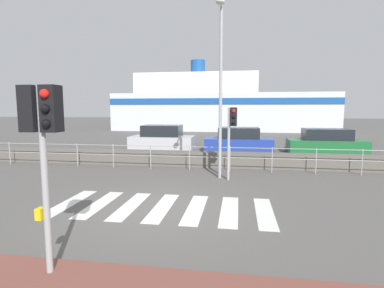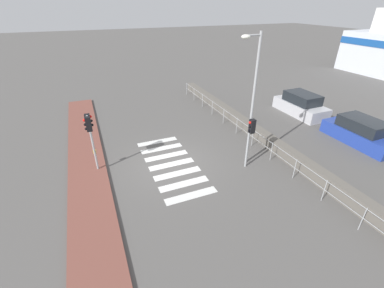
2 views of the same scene
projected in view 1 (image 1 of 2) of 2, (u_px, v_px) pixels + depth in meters
The scene contains 11 objects.
ground_plane at pixel (159, 207), 8.09m from camera, with size 160.00×160.00×0.00m, color #565451.
crosswalk at pixel (162, 207), 8.07m from camera, with size 5.85×2.40×0.01m.
seawall at pixel (192, 159), 13.83m from camera, with size 23.21×0.55×0.69m.
harbor_fence at pixel (189, 154), 12.93m from camera, with size 20.93×0.04×1.07m.
traffic_light_near at pixel (42, 130), 4.41m from camera, with size 0.58×0.41×2.99m.
traffic_light_far at pixel (232, 127), 10.95m from camera, with size 0.34×0.32×2.70m.
streetlamp at pixel (221, 73), 10.89m from camera, with size 0.32×1.00×6.42m.
ferry_boat at pixel (217, 106), 38.06m from camera, with size 26.32×8.63×8.73m.
parked_car_silver at pixel (162, 139), 19.46m from camera, with size 4.09×1.83×1.59m.
parked_car_blue at pixel (239, 141), 18.71m from camera, with size 4.15×1.83×1.49m.
parked_car_green at pixel (326, 143), 17.92m from camera, with size 4.42×1.76×1.46m.
Camera 1 is at (2.08, -7.60, 2.65)m, focal length 28.00 mm.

